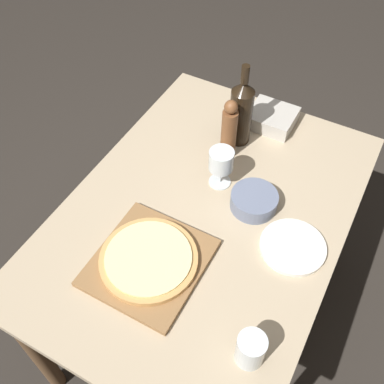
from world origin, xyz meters
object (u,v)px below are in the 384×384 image
at_px(wine_bottle, 241,112).
at_px(wine_glass, 221,161).
at_px(pizza, 149,259).
at_px(pepper_mill, 229,130).
at_px(small_bowl, 254,201).

distance_m(wine_bottle, wine_glass, 0.23).
bearing_deg(wine_glass, pizza, -95.99).
bearing_deg(wine_bottle, pepper_mill, -91.85).
bearing_deg(pepper_mill, wine_bottle, 88.15).
relative_size(wine_glass, small_bowl, 0.95).
distance_m(pizza, wine_glass, 0.40).
xyz_separation_m(pepper_mill, wine_glass, (0.04, -0.14, -0.01)).
bearing_deg(pepper_mill, pizza, -90.43).
height_order(pizza, wine_bottle, wine_bottle).
relative_size(pizza, wine_bottle, 0.91).
xyz_separation_m(pepper_mill, small_bowl, (0.18, -0.18, -0.09)).
distance_m(pizza, wine_bottle, 0.63).
relative_size(pepper_mill, wine_glass, 1.65).
bearing_deg(wine_glass, wine_bottle, 98.65).
xyz_separation_m(wine_glass, small_bowl, (0.14, -0.04, -0.08)).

